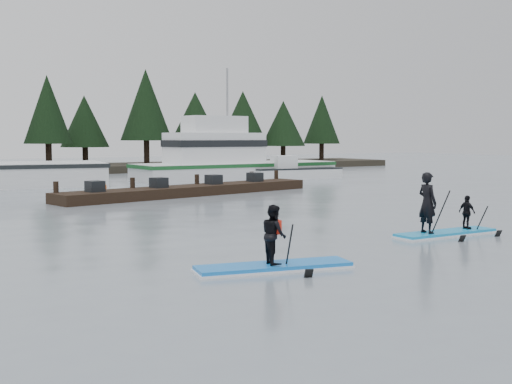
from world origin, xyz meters
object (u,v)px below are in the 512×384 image
floating_dock (191,190)px  paddleboard_solo (274,249)px  paddleboard_duo (440,215)px  fishing_boat_medium (231,170)px

floating_dock → paddleboard_solo: bearing=-122.0°
floating_dock → paddleboard_duo: 16.31m
fishing_boat_medium → floating_dock: fishing_boat_medium is taller
floating_dock → paddleboard_duo: size_ratio=4.19×
fishing_boat_medium → paddleboard_duo: fishing_boat_medium is taller
paddleboard_duo → fishing_boat_medium: bearing=75.3°
floating_dock → paddleboard_solo: (-6.36, -17.91, 0.21)m
floating_dock → paddleboard_solo: size_ratio=4.06×
paddleboard_duo → floating_dock: bearing=93.0°
paddleboard_solo → paddleboard_duo: bearing=24.9°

